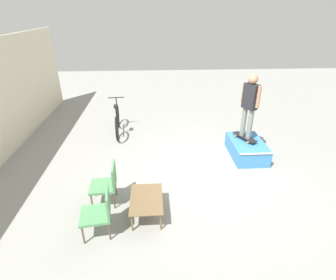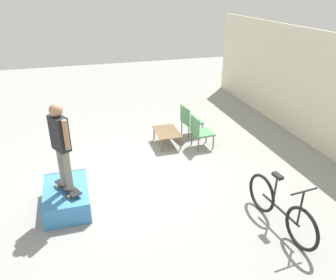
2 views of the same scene
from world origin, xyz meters
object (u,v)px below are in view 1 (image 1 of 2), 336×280
at_px(skateboard_on_ramp, 245,137).
at_px(coffee_table, 146,200).
at_px(skate_ramp_box, 247,149).
at_px(person_skater, 250,102).
at_px(bicycle, 117,121).
at_px(patio_chair_right, 107,182).
at_px(patio_chair_left, 100,210).

relative_size(skateboard_on_ramp, coffee_table, 0.81).
bearing_deg(skate_ramp_box, skateboard_on_ramp, 25.02).
xyz_separation_m(skate_ramp_box, person_skater, (0.12, 0.06, 1.30)).
bearing_deg(bicycle, patio_chair_right, 178.25).
bearing_deg(person_skater, skateboard_on_ramp, 150.96).
xyz_separation_m(skate_ramp_box, bicycle, (1.72, 3.69, 0.19)).
bearing_deg(skateboard_on_ramp, person_skater, -27.30).
bearing_deg(skateboard_on_ramp, bicycle, 38.99).
bearing_deg(skateboard_on_ramp, patio_chair_right, 90.99).
relative_size(person_skater, patio_chair_left, 1.88).
height_order(patio_chair_right, bicycle, bicycle).
bearing_deg(bicycle, person_skater, -118.79).
bearing_deg(skateboard_on_ramp, coffee_table, 103.37).
bearing_deg(person_skater, patio_chair_right, 89.25).
bearing_deg(skate_ramp_box, person_skater, 25.02).
bearing_deg(person_skater, skate_ramp_box, 175.98).
bearing_deg(coffee_table, patio_chair_left, 116.89).
xyz_separation_m(person_skater, bicycle, (1.60, 3.63, -1.11)).
distance_m(skate_ramp_box, patio_chair_left, 4.33).
relative_size(coffee_table, patio_chair_left, 1.04).
bearing_deg(patio_chair_right, patio_chair_left, -3.04).
xyz_separation_m(skate_ramp_box, skateboard_on_ramp, (0.12, 0.06, 0.30)).
distance_m(skate_ramp_box, person_skater, 1.31).
bearing_deg(patio_chair_left, bicycle, 174.80).
distance_m(skateboard_on_ramp, patio_chair_right, 3.90).
bearing_deg(skateboard_on_ramp, patio_chair_left, 100.58).
bearing_deg(bicycle, coffee_table, -170.65).
bearing_deg(coffee_table, patio_chair_right, 62.08).
height_order(skate_ramp_box, patio_chair_right, patio_chair_right).
height_order(coffee_table, bicycle, bicycle).
height_order(skate_ramp_box, person_skater, person_skater).
xyz_separation_m(skateboard_on_ramp, bicycle, (1.60, 3.63, -0.11)).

